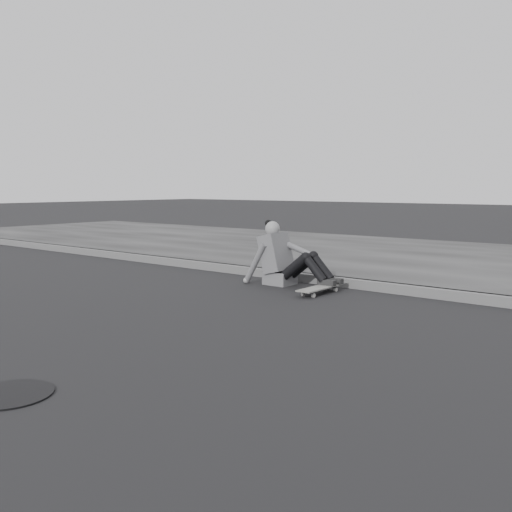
{
  "coord_description": "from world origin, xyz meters",
  "views": [
    {
      "loc": [
        4.6,
        -4.03,
        1.33
      ],
      "look_at": [
        0.35,
        1.29,
        0.5
      ],
      "focal_mm": 40.0,
      "sensor_mm": 36.0,
      "label": 1
    }
  ],
  "objects": [
    {
      "name": "ground",
      "position": [
        0.0,
        0.0,
        0.0
      ],
      "size": [
        80.0,
        80.0,
        0.0
      ],
      "primitive_type": "plane",
      "color": "black",
      "rests_on": "ground"
    },
    {
      "name": "sidewalk",
      "position": [
        0.0,
        5.6,
        0.06
      ],
      "size": [
        24.0,
        6.0,
        0.12
      ],
      "primitive_type": "cube",
      "color": "#313131",
      "rests_on": "ground"
    },
    {
      "name": "curb",
      "position": [
        0.0,
        2.58,
        0.06
      ],
      "size": [
        24.0,
        0.16,
        0.12
      ],
      "primitive_type": "cube",
      "color": "#555555",
      "rests_on": "ground"
    },
    {
      "name": "manhole",
      "position": [
        1.16,
        -2.27,
        0.01
      ],
      "size": [
        0.55,
        0.55,
        0.01
      ],
      "primitive_type": "cylinder",
      "color": "black",
      "rests_on": "ground"
    },
    {
      "name": "seated_woman",
      "position": [
        0.11,
        2.18,
        0.36
      ],
      "size": [
        1.38,
        0.46,
        0.88
      ],
      "color": "#58585B",
      "rests_on": "ground"
    },
    {
      "name": "skateboard",
      "position": [
        0.85,
        1.94,
        0.07
      ],
      "size": [
        0.2,
        0.78,
        0.09
      ],
      "color": "#A7A6A1",
      "rests_on": "ground"
    }
  ]
}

